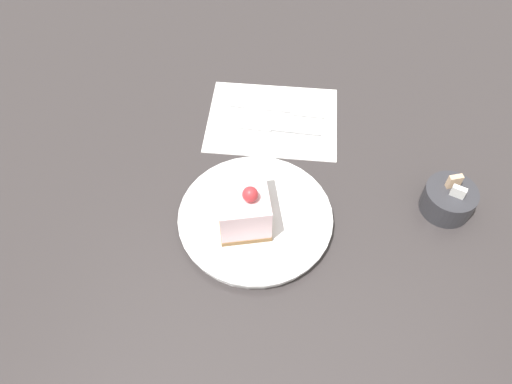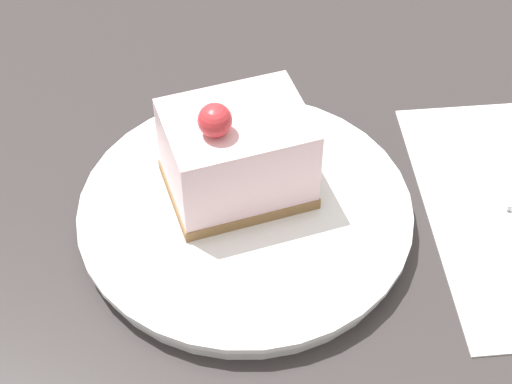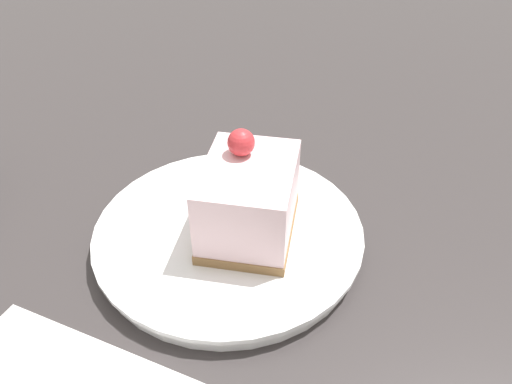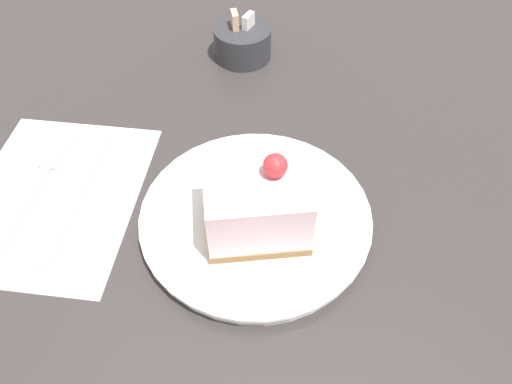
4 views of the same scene
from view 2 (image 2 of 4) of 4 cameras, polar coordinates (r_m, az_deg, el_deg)
name	(u,v)px [view 2 (image 2 of 4)]	position (r m, az deg, el deg)	size (l,w,h in m)	color
ground_plane	(281,257)	(0.57, 1.65, -4.35)	(4.00, 4.00, 0.00)	#383333
plate	(245,214)	(0.58, -0.72, -1.47)	(0.23, 0.23, 0.02)	white
cake_slice	(237,154)	(0.56, -1.30, 2.55)	(0.11, 0.09, 0.09)	olive
knife	(512,191)	(0.63, 16.67, 0.04)	(0.02, 0.17, 0.00)	silver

